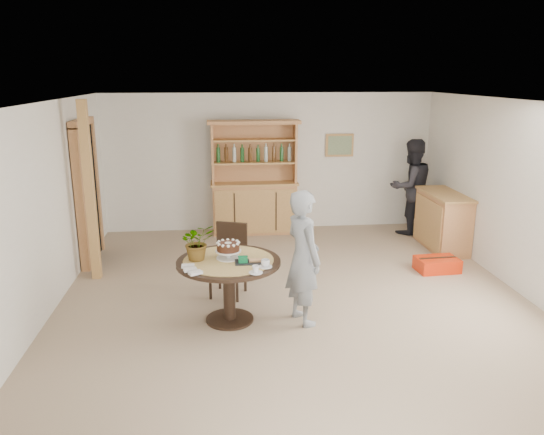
{
  "coord_description": "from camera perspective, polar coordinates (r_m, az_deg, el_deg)",
  "views": [
    {
      "loc": [
        -0.93,
        -6.12,
        2.81
      ],
      "look_at": [
        -0.27,
        0.36,
        1.05
      ],
      "focal_mm": 35.0,
      "sensor_mm": 36.0,
      "label": 1
    }
  ],
  "objects": [
    {
      "name": "hutch",
      "position": [
        9.62,
        -1.92,
        2.38
      ],
      "size": [
        1.62,
        0.54,
        2.04
      ],
      "color": "tan",
      "rests_on": "ground"
    },
    {
      "name": "pine_post",
      "position": [
        7.69,
        -19.02,
        2.58
      ],
      "size": [
        0.12,
        0.12,
        2.5
      ],
      "primitive_type": "cube",
      "color": "tan",
      "rests_on": "ground"
    },
    {
      "name": "sideboard",
      "position": [
        9.21,
        17.88,
        -0.32
      ],
      "size": [
        0.54,
        1.26,
        0.94
      ],
      "color": "tan",
      "rests_on": "ground"
    },
    {
      "name": "dining_table",
      "position": [
        6.16,
        -4.67,
        -5.91
      ],
      "size": [
        1.2,
        1.2,
        0.76
      ],
      "color": "black",
      "rests_on": "ground"
    },
    {
      "name": "teen_boy",
      "position": [
        6.08,
        3.38,
        -4.32
      ],
      "size": [
        0.56,
        0.67,
        1.58
      ],
      "primitive_type": "imported",
      "rotation": [
        0.0,
        0.0,
        1.94
      ],
      "color": "gray",
      "rests_on": "ground"
    },
    {
      "name": "red_suitcase",
      "position": [
        8.22,
        17.33,
        -4.83
      ],
      "size": [
        0.63,
        0.44,
        0.21
      ],
      "rotation": [
        0.0,
        0.0,
        0.07
      ],
      "color": "red",
      "rests_on": "ground"
    },
    {
      "name": "coffee_cup_a",
      "position": [
        5.85,
        -0.71,
        -4.99
      ],
      "size": [
        0.15,
        0.15,
        0.09
      ],
      "color": "white",
      "rests_on": "dining_table"
    },
    {
      "name": "room_shell",
      "position": [
        6.29,
        2.82,
        5.31
      ],
      "size": [
        6.04,
        7.04,
        2.52
      ],
      "color": "white",
      "rests_on": "ground"
    },
    {
      "name": "doorway",
      "position": [
        8.53,
        -19.3,
        2.75
      ],
      "size": [
        0.13,
        1.1,
        2.18
      ],
      "color": "black",
      "rests_on": "ground"
    },
    {
      "name": "birthday_cake",
      "position": [
        6.12,
        -4.74,
        -3.3
      ],
      "size": [
        0.3,
        0.3,
        0.2
      ],
      "color": "white",
      "rests_on": "dining_table"
    },
    {
      "name": "napkins",
      "position": [
        5.82,
        -8.69,
        -5.54
      ],
      "size": [
        0.24,
        0.33,
        0.03
      ],
      "color": "white",
      "rests_on": "dining_table"
    },
    {
      "name": "dining_chair",
      "position": [
        6.96,
        -4.59,
        -4.0
      ],
      "size": [
        0.54,
        0.54,
        0.95
      ],
      "rotation": [
        0.0,
        0.0,
        -0.35
      ],
      "color": "black",
      "rests_on": "ground"
    },
    {
      "name": "gift_tray",
      "position": [
        5.99,
        -2.62,
        -4.65
      ],
      "size": [
        0.3,
        0.2,
        0.08
      ],
      "color": "black",
      "rests_on": "dining_table"
    },
    {
      "name": "flower_vase",
      "position": [
        6.09,
        -8.05,
        -2.61
      ],
      "size": [
        0.47,
        0.44,
        0.42
      ],
      "primitive_type": "imported",
      "rotation": [
        0.0,
        0.0,
        0.35
      ],
      "color": "#3F7233",
      "rests_on": "dining_table"
    },
    {
      "name": "adult_person",
      "position": [
        9.85,
        14.7,
        3.21
      ],
      "size": [
        0.99,
        0.86,
        1.72
      ],
      "primitive_type": "imported",
      "rotation": [
        0.0,
        0.0,
        3.43
      ],
      "color": "black",
      "rests_on": "ground"
    },
    {
      "name": "ground",
      "position": [
        6.8,
        2.62,
        -9.32
      ],
      "size": [
        7.0,
        7.0,
        0.0
      ],
      "primitive_type": "plane",
      "color": "tan",
      "rests_on": "ground"
    },
    {
      "name": "coffee_cup_b",
      "position": [
        5.69,
        -1.77,
        -5.66
      ],
      "size": [
        0.15,
        0.15,
        0.08
      ],
      "color": "white",
      "rests_on": "dining_table"
    }
  ]
}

